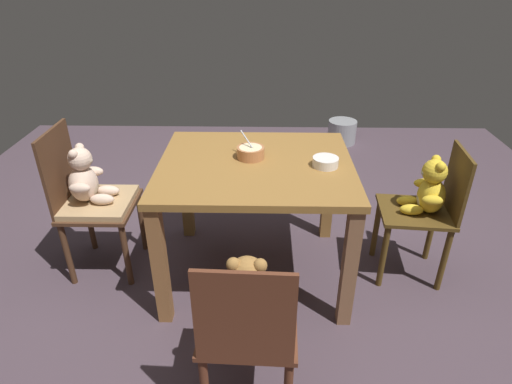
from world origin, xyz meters
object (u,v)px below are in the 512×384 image
teddy_chair_near_left (89,191)px  porridge_bowl_white_near_right (325,162)px  dining_table (256,183)px  teddy_chair_near_right (427,199)px  metal_pail (342,132)px  teddy_chair_near_front (248,314)px  porridge_bowl_terracotta_center (251,152)px

teddy_chair_near_left → porridge_bowl_white_near_right: bearing=-3.3°
dining_table → teddy_chair_near_left: teddy_chair_near_left is taller
dining_table → teddy_chair_near_right: bearing=0.9°
teddy_chair_near_left → metal_pail: (1.85, 2.10, -0.42)m
teddy_chair_near_right → metal_pail: size_ratio=2.83×
teddy_chair_near_right → porridge_bowl_white_near_right: 0.67m
dining_table → teddy_chair_near_left: (-0.98, 0.05, -0.09)m
teddy_chair_near_front → metal_pail: bearing=-13.8°
porridge_bowl_white_near_right → porridge_bowl_terracotta_center: size_ratio=0.89×
teddy_chair_near_left → metal_pail: teddy_chair_near_left is taller
porridge_bowl_white_near_right → metal_pail: 2.34m
teddy_chair_near_front → teddy_chair_near_right: 1.36m
porridge_bowl_white_near_right → porridge_bowl_terracotta_center: (-0.41, 0.10, 0.01)m
teddy_chair_near_left → teddy_chair_near_right: bearing=-0.8°
porridge_bowl_white_near_right → porridge_bowl_terracotta_center: porridge_bowl_terracotta_center is taller
teddy_chair_near_front → teddy_chair_near_left: (-0.97, 0.95, 0.01)m
teddy_chair_near_left → porridge_bowl_terracotta_center: bearing=1.3°
metal_pail → dining_table: bearing=-112.0°
teddy_chair_near_left → porridge_bowl_white_near_right: 1.38m
teddy_chair_near_right → porridge_bowl_terracotta_center: porridge_bowl_terracotta_center is taller
porridge_bowl_terracotta_center → teddy_chair_near_right: bearing=-2.8°
dining_table → teddy_chair_near_front: bearing=-90.8°
dining_table → metal_pail: dining_table is taller
dining_table → porridge_bowl_terracotta_center: 0.17m
teddy_chair_near_left → teddy_chair_near_front: bearing=-44.4°
porridge_bowl_white_near_right → teddy_chair_near_front: bearing=-114.1°
dining_table → teddy_chair_near_front: 0.91m
dining_table → porridge_bowl_white_near_right: 0.41m
teddy_chair_near_right → porridge_bowl_terracotta_center: size_ratio=5.36×
teddy_chair_near_front → dining_table: bearing=1.5°
teddy_chair_near_front → porridge_bowl_terracotta_center: porridge_bowl_terracotta_center is taller
dining_table → teddy_chair_near_left: 0.99m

